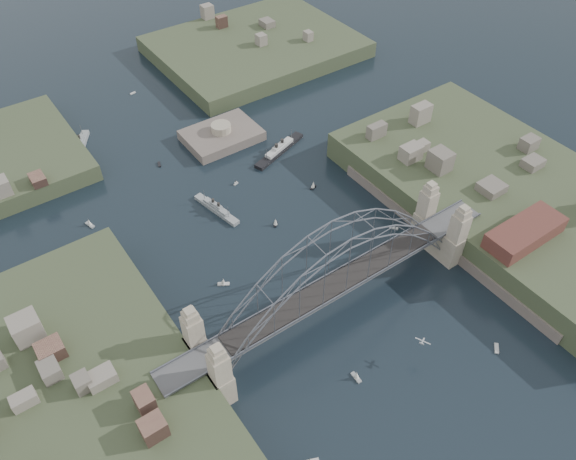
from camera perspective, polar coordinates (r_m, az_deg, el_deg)
The scene contains 23 objects.
ground at distance 127.76m, azimuth 4.70°, elevation -7.86°, with size 500.00×500.00×0.00m, color black.
bridge at distance 118.24m, azimuth 5.04°, elevation -4.22°, with size 84.00×13.80×24.60m.
shore_west at distance 114.62m, azimuth -19.81°, elevation -20.05°, with size 50.50×90.00×12.00m.
shore_east at distance 159.03m, azimuth 21.11°, elevation 2.58°, with size 50.50×90.00×12.00m.
headland_ne at distance 220.60m, azimuth -3.30°, elevation 17.58°, with size 70.00×55.00×9.50m, color #374228.
fort_island at distance 175.28m, azimuth -6.68°, elevation 9.01°, with size 22.00×16.00×9.40m.
wharf_shed at distance 139.97m, azimuth 22.87°, elevation -0.24°, with size 20.00×8.00×4.00m, color #592D26.
finger_pier at distance 139.34m, azimuth 24.97°, elevation -7.12°, with size 4.00×22.00×1.40m, color #525254.
naval_cruiser_near at distance 149.64m, azimuth -7.26°, elevation 2.13°, with size 5.10×15.94×4.75m.
naval_cruiser_far at distance 180.54m, azimuth -20.29°, elevation 7.94°, with size 10.25×14.86×5.42m.
ocean_liner at distance 168.32m, azimuth -0.88°, elevation 8.11°, with size 20.34×9.32×5.04m.
aeroplane at distance 118.45m, azimuth 13.47°, elevation -10.94°, with size 1.82×3.04×0.47m.
small_boat_a at distance 131.78m, azimuth -6.57°, elevation -5.29°, with size 2.81×2.24×2.38m.
small_boat_b at distance 144.48m, azimuth -1.27°, elevation 0.80°, with size 1.79×1.80×2.38m.
small_boat_c at distance 117.55m, azimuth 6.94°, elevation -14.46°, with size 1.06×2.75×2.38m.
small_boat_d at distance 155.54m, azimuth 2.57°, elevation 4.55°, with size 2.20×1.31×2.38m.
small_boat_e at distance 153.20m, azimuth -19.47°, elevation 0.65°, with size 1.71×3.15×2.38m.
small_boat_f at distance 157.64m, azimuth -5.30°, elevation 4.72°, with size 1.51×0.82×1.43m.
small_boat_g at distance 128.69m, azimuth 20.36°, elevation -11.18°, with size 2.39×2.33×0.45m.
small_boat_h at distance 167.99m, azimuth -12.91°, elevation 6.48°, with size 1.43×2.41×0.45m.
small_boat_i at distance 146.57m, azimuth 10.66°, elevation 0.19°, with size 2.01×2.18×0.45m.
small_boat_k at distance 202.81m, azimuth -15.45°, elevation 13.21°, with size 2.06×0.98×0.45m.
small_boat_l at distance 137.16m, azimuth -17.19°, elevation -5.34°, with size 2.37×2.36×1.43m.
Camera 1 is at (-53.00, -57.25, 101.18)m, focal length 35.11 mm.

